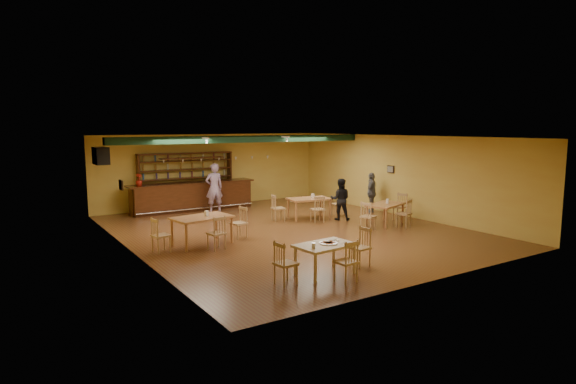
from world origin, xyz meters
TOP-DOWN VIEW (x-y plane):
  - floor at (0.00, 0.00)m, footprint 12.00×12.00m
  - ceiling_beam at (0.00, 2.80)m, footprint 10.00×0.30m
  - track_rail_left at (-1.80, 3.40)m, footprint 0.05×2.50m
  - track_rail_right at (1.40, 3.40)m, footprint 0.05×2.50m
  - ac_unit at (-4.80, 4.20)m, footprint 0.34×0.70m
  - picture_left at (-4.97, 1.00)m, footprint 0.04×0.34m
  - picture_right at (4.97, 0.50)m, footprint 0.04×0.34m
  - bar_counter at (-1.23, 5.15)m, footprint 5.09×0.85m
  - back_bar_hutch at (-1.23, 5.78)m, footprint 3.93×0.40m
  - poinsettia at (-3.33, 5.15)m, footprint 0.33×0.33m
  - dining_table_b at (1.70, 1.27)m, footprint 1.64×1.16m
  - dining_table_c at (-3.10, -0.28)m, footprint 1.74×1.20m
  - dining_table_d at (3.25, -1.02)m, footprint 1.64×1.28m
  - near_table at (-1.85, -4.38)m, footprint 1.38×0.95m
  - pizza_tray at (-1.76, -4.38)m, footprint 0.45×0.45m
  - parmesan_shaker at (-2.28, -4.52)m, footprint 0.08×0.08m
  - napkin_stack at (-1.52, -4.19)m, footprint 0.25×0.23m
  - pizza_server at (-1.62, -4.33)m, footprint 0.32×0.10m
  - side_plate at (-1.33, -4.57)m, footprint 0.24×0.24m
  - patron_bar at (-0.67, 4.33)m, footprint 0.73×0.51m
  - patron_right_a at (2.50, 0.47)m, footprint 0.92×0.89m
  - patron_right_b at (4.45, 0.98)m, footprint 0.98×0.81m

SIDE VIEW (x-z plane):
  - floor at x=0.00m, z-range 0.00..0.00m
  - near_table at x=-1.85m, z-range 0.00..0.71m
  - dining_table_d at x=3.25m, z-range 0.00..0.72m
  - dining_table_b at x=1.70m, z-range 0.00..0.75m
  - dining_table_c at x=-3.10m, z-range 0.00..0.81m
  - bar_counter at x=-1.23m, z-range 0.00..1.13m
  - side_plate at x=-1.33m, z-range 0.71..0.72m
  - pizza_tray at x=-1.76m, z-range 0.71..0.72m
  - napkin_stack at x=-1.52m, z-range 0.71..0.74m
  - pizza_server at x=-1.62m, z-range 0.72..0.73m
  - patron_right_a at x=2.50m, z-range 0.00..1.49m
  - parmesan_shaker at x=-2.28m, z-range 0.71..0.82m
  - patron_right_b at x=4.45m, z-range 0.00..1.56m
  - patron_bar at x=-0.67m, z-range 0.00..1.91m
  - back_bar_hutch at x=-1.23m, z-range 0.00..2.28m
  - poinsettia at x=-3.33m, z-range 1.13..1.59m
  - picture_left at x=-4.97m, z-range 1.56..1.84m
  - picture_right at x=4.97m, z-range 1.56..1.84m
  - ac_unit at x=-4.80m, z-range 2.11..2.59m
  - ceiling_beam at x=0.00m, z-range 2.75..3.00m
  - track_rail_left at x=-1.80m, z-range 2.92..2.96m
  - track_rail_right at x=1.40m, z-range 2.92..2.96m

